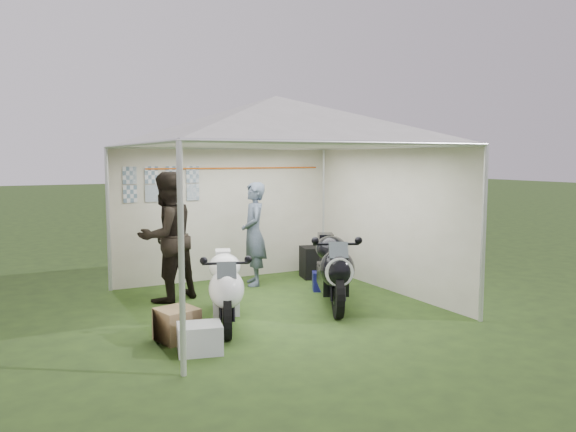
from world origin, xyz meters
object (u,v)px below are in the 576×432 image
equipment_box (317,262)px  crate_1 (177,324)px  motorcycle_white (225,286)px  person_blue_jacket (254,234)px  motorcycle_black (333,267)px  crate_0 (200,338)px  canopy_tent (275,126)px  paddock_stand (325,281)px  person_dark_jacket (166,237)px

equipment_box → crate_1: size_ratio=1.31×
motorcycle_white → person_blue_jacket: bearing=75.9°
motorcycle_black → equipment_box: 1.97m
crate_1 → crate_0: bearing=-79.1°
person_blue_jacket → motorcycle_black: bearing=30.8°
canopy_tent → person_blue_jacket: (0.23, 1.27, -1.71)m
motorcycle_white → paddock_stand: bearing=45.0°
canopy_tent → person_dark_jacket: canopy_tent is taller
person_dark_jacket → canopy_tent: bearing=123.8°
motorcycle_white → crate_0: size_ratio=3.79×
equipment_box → paddock_stand: bearing=-112.9°
canopy_tent → crate_0: canopy_tent is taller
person_dark_jacket → crate_0: person_dark_jacket is taller
motorcycle_white → person_blue_jacket: size_ratio=1.05×
person_dark_jacket → person_blue_jacket: size_ratio=1.12×
person_dark_jacket → crate_1: 2.06m
crate_0 → motorcycle_black: bearing=23.0°
equipment_box → motorcycle_black: bearing=-113.9°
motorcycle_black → paddock_stand: bearing=90.0°
canopy_tent → paddock_stand: size_ratio=14.00×
person_dark_jacket → motorcycle_black: bearing=123.0°
canopy_tent → paddock_stand: canopy_tent is taller
motorcycle_white → person_blue_jacket: person_blue_jacket is taller
motorcycle_black → person_dark_jacket: 2.50m
crate_1 → motorcycle_white: bearing=22.0°
motorcycle_black → equipment_box: motorcycle_black is taller
person_dark_jacket → equipment_box: person_dark_jacket is taller
person_blue_jacket → paddock_stand: bearing=59.7°
equipment_box → crate_1: 3.92m
canopy_tent → crate_0: (-1.65, -1.48, -2.42)m
canopy_tent → equipment_box: (1.46, 1.29, -2.30)m
paddock_stand → crate_0: crate_0 is taller
person_dark_jacket → crate_0: 2.54m
canopy_tent → person_blue_jacket: 2.14m
equipment_box → person_dark_jacket: bearing=-172.4°
equipment_box → crate_1: bearing=-145.1°
motorcycle_black → canopy_tent: bearing=168.6°
motorcycle_white → motorcycle_black: bearing=24.6°
person_blue_jacket → equipment_box: (1.24, 0.01, -0.59)m
motorcycle_white → paddock_stand: size_ratio=4.50×
crate_0 → person_dark_jacket: bearing=82.9°
motorcycle_white → person_dark_jacket: person_dark_jacket is taller
motorcycle_white → person_dark_jacket: 1.67m
equipment_box → crate_0: (-3.11, -2.77, -0.12)m
motorcycle_white → person_blue_jacket: 2.33m
person_dark_jacket → person_blue_jacket: bearing=170.8°
person_blue_jacket → crate_1: (-1.98, -2.23, -0.67)m
motorcycle_white → equipment_box: 3.18m
motorcycle_white → crate_1: 0.84m
motorcycle_black → paddock_stand: size_ratio=4.82×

